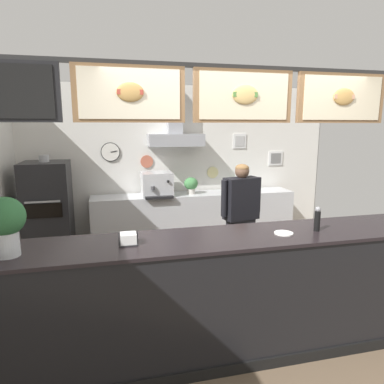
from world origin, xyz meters
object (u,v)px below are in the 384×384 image
at_px(espresso_machine, 157,184).
at_px(condiment_plate, 284,233).
at_px(pizza_oven, 48,213).
at_px(basil_vase, 5,223).
at_px(potted_thyme, 246,183).
at_px(napkin_holder, 128,239).
at_px(pepper_grinder, 317,219).
at_px(shop_worker, 241,218).
at_px(potted_basil, 191,185).

bearing_deg(espresso_machine, condiment_plate, -75.39).
bearing_deg(espresso_machine, pizza_oven, -174.09).
bearing_deg(basil_vase, condiment_plate, 0.19).
relative_size(potted_thyme, napkin_holder, 1.53).
distance_m(potted_thyme, pepper_grinder, 2.91).
distance_m(pizza_oven, condiment_plate, 3.59).
height_order(pizza_oven, potted_thyme, pizza_oven).
xyz_separation_m(potted_thyme, pepper_grinder, (-0.48, -2.86, 0.15)).
bearing_deg(espresso_machine, shop_worker, -54.22).
relative_size(pepper_grinder, napkin_holder, 1.44).
xyz_separation_m(potted_basil, condiment_plate, (0.17, -2.83, 0.03)).
height_order(potted_thyme, basil_vase, basil_vase).
relative_size(shop_worker, napkin_holder, 9.92).
bearing_deg(shop_worker, condiment_plate, 69.45).
bearing_deg(potted_basil, pepper_grinder, -79.79).
xyz_separation_m(potted_basil, potted_thyme, (0.99, 0.05, -0.02)).
distance_m(potted_thyme, condiment_plate, 2.99).
height_order(potted_thyme, napkin_holder, napkin_holder).
height_order(pizza_oven, napkin_holder, pizza_oven).
height_order(shop_worker, basil_vase, shop_worker).
height_order(potted_thyme, condiment_plate, potted_thyme).
distance_m(shop_worker, napkin_holder, 2.16).
bearing_deg(potted_thyme, espresso_machine, -178.37).
bearing_deg(potted_basil, pizza_oven, -175.63).
relative_size(potted_thyme, basil_vase, 0.54).
distance_m(potted_basil, potted_thyme, 0.99).
distance_m(potted_basil, pepper_grinder, 2.87).
relative_size(potted_thyme, pepper_grinder, 1.06).
height_order(pizza_oven, espresso_machine, pizza_oven).
relative_size(potted_basil, potted_thyme, 1.17).
relative_size(potted_basil, basil_vase, 0.63).
bearing_deg(potted_thyme, pepper_grinder, -99.55).
height_order(condiment_plate, basil_vase, basil_vase).
bearing_deg(potted_thyme, napkin_holder, -127.49).
distance_m(espresso_machine, napkin_holder, 2.85).
height_order(pizza_oven, condiment_plate, pizza_oven).
relative_size(potted_basil, pepper_grinder, 1.25).
bearing_deg(condiment_plate, espresso_machine, 104.61).
xyz_separation_m(basil_vase, napkin_holder, (0.87, 0.06, -0.21)).
xyz_separation_m(pizza_oven, shop_worker, (2.59, -1.14, 0.06)).
relative_size(pizza_oven, pepper_grinder, 7.24).
bearing_deg(potted_basil, napkin_holder, -112.96).
xyz_separation_m(potted_basil, pepper_grinder, (0.51, -2.82, 0.13)).
bearing_deg(napkin_holder, potted_basil, 67.04).
relative_size(condiment_plate, napkin_holder, 1.06).
bearing_deg(basil_vase, napkin_holder, 4.00).
height_order(espresso_machine, potted_thyme, espresso_machine).
xyz_separation_m(pizza_oven, napkin_holder, (1.03, -2.61, 0.37)).
height_order(potted_thyme, pepper_grinder, pepper_grinder).
distance_m(pizza_oven, shop_worker, 2.83).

